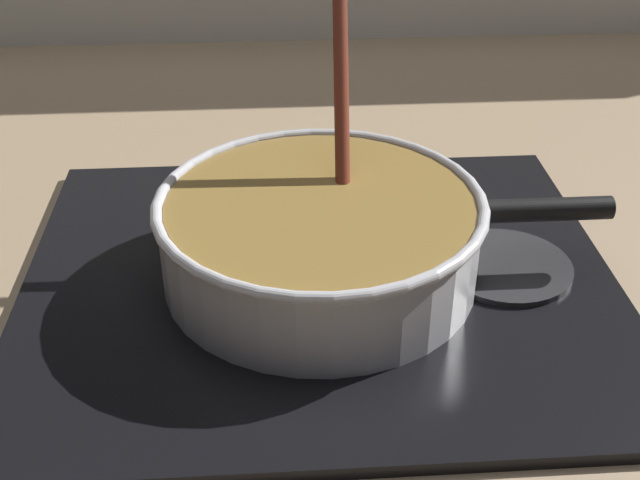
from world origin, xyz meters
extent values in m
cube|color=#9E8466|center=(0.00, 0.00, -0.02)|extent=(2.40, 1.60, 0.04)
cube|color=black|center=(0.08, 0.06, 0.01)|extent=(0.56, 0.48, 0.01)
torus|color=#592D0C|center=(0.08, 0.06, 0.02)|extent=(0.17, 0.17, 0.01)
cylinder|color=#262628|center=(0.25, 0.06, 0.01)|extent=(0.13, 0.13, 0.01)
cylinder|color=silver|center=(0.08, 0.06, 0.05)|extent=(0.29, 0.29, 0.08)
cylinder|color=olive|center=(0.08, 0.06, 0.06)|extent=(0.28, 0.28, 0.07)
torus|color=silver|center=(0.08, 0.06, 0.09)|extent=(0.30, 0.30, 0.01)
cylinder|color=black|center=(0.28, 0.06, 0.08)|extent=(0.13, 0.02, 0.02)
cylinder|color=#E5CC7A|center=(0.04, 0.07, 0.08)|extent=(0.03, 0.03, 0.01)
cylinder|color=beige|center=(0.02, 0.01, 0.08)|extent=(0.03, 0.03, 0.01)
cylinder|color=#E5CC7A|center=(0.12, 0.12, 0.08)|extent=(0.03, 0.03, 0.01)
cylinder|color=beige|center=(0.09, -0.03, 0.08)|extent=(0.03, 0.03, 0.01)
cylinder|color=#EDD88C|center=(0.09, 0.10, 0.08)|extent=(0.03, 0.03, 0.01)
cylinder|color=#E5CC7A|center=(-0.02, 0.04, 0.08)|extent=(0.04, 0.04, 0.01)
cylinder|color=#E5CC7A|center=(0.05, -0.04, 0.08)|extent=(0.03, 0.03, 0.01)
cylinder|color=beige|center=(0.13, 0.06, 0.08)|extent=(0.04, 0.04, 0.01)
cylinder|color=maroon|center=(0.10, 0.15, 0.19)|extent=(0.02, 0.14, 0.23)
cube|color=brown|center=(0.10, 0.09, 0.08)|extent=(0.03, 0.04, 0.01)
camera|label=1|loc=(0.03, -0.59, 0.46)|focal=46.16mm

